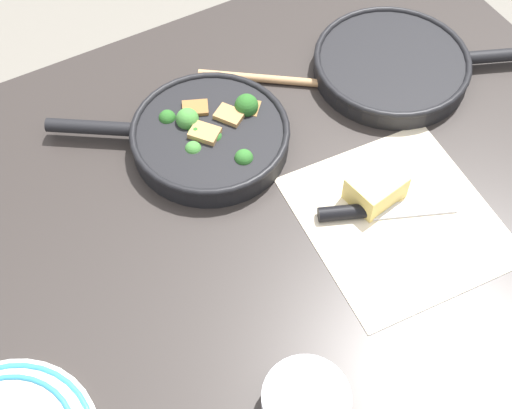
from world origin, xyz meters
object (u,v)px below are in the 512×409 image
(skillet_broccoli, at_px, (210,134))
(skillet_eggs, at_px, (393,65))
(wooden_spoon, at_px, (313,83))
(cheese_block, at_px, (376,188))
(prep_bowl_steel, at_px, (306,403))
(grater_knife, at_px, (367,211))

(skillet_broccoli, bearing_deg, skillet_eggs, -148.29)
(wooden_spoon, xyz_separation_m, cheese_block, (0.05, 0.26, 0.02))
(wooden_spoon, distance_m, prep_bowl_steel, 0.61)
(skillet_eggs, height_order, wooden_spoon, skillet_eggs)
(wooden_spoon, distance_m, cheese_block, 0.27)
(skillet_broccoli, bearing_deg, grater_knife, 154.04)
(skillet_broccoli, height_order, grater_knife, skillet_broccoli)
(wooden_spoon, bearing_deg, grater_knife, -69.28)
(wooden_spoon, distance_m, grater_knife, 0.30)
(grater_knife, bearing_deg, cheese_block, 59.30)
(cheese_block, bearing_deg, skillet_eggs, -131.01)
(skillet_eggs, distance_m, wooden_spoon, 0.15)
(cheese_block, xyz_separation_m, prep_bowl_steel, (0.28, 0.25, -0.00))
(grater_knife, bearing_deg, prep_bowl_steel, -115.81)
(skillet_broccoli, distance_m, grater_knife, 0.29)
(skillet_eggs, xyz_separation_m, wooden_spoon, (0.14, -0.04, -0.01))
(skillet_broccoli, bearing_deg, prep_bowl_steel, 111.30)
(skillet_broccoli, height_order, prep_bowl_steel, skillet_broccoli)
(grater_knife, xyz_separation_m, prep_bowl_steel, (0.25, 0.22, 0.01))
(cheese_block, bearing_deg, grater_knife, 36.62)
(skillet_broccoli, distance_m, cheese_block, 0.29)
(cheese_block, height_order, prep_bowl_steel, cheese_block)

